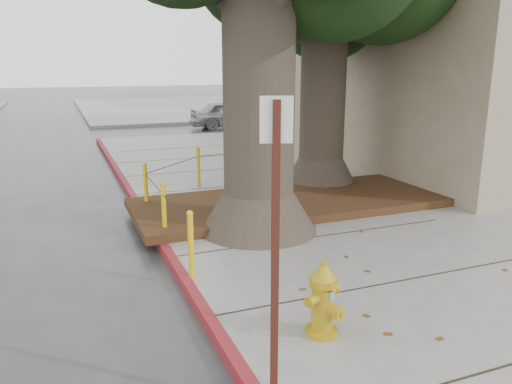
% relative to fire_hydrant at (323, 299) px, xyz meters
% --- Properties ---
extents(ground, '(140.00, 140.00, 0.00)m').
position_rel_fire_hydrant_xyz_m(ground, '(0.98, 0.82, -0.56)').
color(ground, '#28282B').
rests_on(ground, ground).
extents(sidewalk_far, '(16.00, 20.00, 0.15)m').
position_rel_fire_hydrant_xyz_m(sidewalk_far, '(6.98, 30.82, -0.49)').
color(sidewalk_far, slate).
rests_on(sidewalk_far, ground).
extents(curb_red, '(0.14, 26.00, 0.16)m').
position_rel_fire_hydrant_xyz_m(curb_red, '(-1.02, 3.32, -0.49)').
color(curb_red, maroon).
rests_on(curb_red, ground).
extents(planter_bed, '(6.40, 2.60, 0.16)m').
position_rel_fire_hydrant_xyz_m(planter_bed, '(1.88, 4.72, -0.33)').
color(planter_bed, black).
rests_on(planter_bed, sidewalk_main).
extents(building_corner, '(12.00, 13.00, 10.00)m').
position_rel_fire_hydrant_xyz_m(building_corner, '(10.98, 9.32, 4.44)').
color(building_corner, tan).
rests_on(building_corner, ground).
extents(building_side_white, '(10.00, 10.00, 9.00)m').
position_rel_fire_hydrant_xyz_m(building_side_white, '(16.98, 26.82, 3.94)').
color(building_side_white, silver).
rests_on(building_side_white, ground).
extents(building_side_grey, '(12.00, 14.00, 12.00)m').
position_rel_fire_hydrant_xyz_m(building_side_grey, '(22.98, 32.82, 5.44)').
color(building_side_grey, slate).
rests_on(building_side_grey, ground).
extents(bollard_ring, '(3.79, 5.39, 0.95)m').
position_rel_fire_hydrant_xyz_m(bollard_ring, '(0.11, 5.19, 0.10)').
color(bollard_ring, yellow).
rests_on(bollard_ring, sidewalk_main).
extents(fire_hydrant, '(0.46, 0.46, 0.84)m').
position_rel_fire_hydrant_xyz_m(fire_hydrant, '(0.00, 0.00, 0.00)').
color(fire_hydrant, '#B99112').
rests_on(fire_hydrant, sidewalk_main).
extents(signpost, '(0.25, 0.10, 2.60)m').
position_rel_fire_hydrant_xyz_m(signpost, '(-0.90, -0.75, 1.06)').
color(signpost, '#471911').
rests_on(signpost, sidewalk_main).
extents(car_silver, '(3.99, 1.89, 1.32)m').
position_rel_fire_hydrant_xyz_m(car_silver, '(5.37, 18.78, 0.10)').
color(car_silver, '#A1A1A6').
rests_on(car_silver, ground).
extents(car_red, '(4.19, 1.61, 1.36)m').
position_rel_fire_hydrant_xyz_m(car_red, '(12.34, 20.49, 0.12)').
color(car_red, maroon).
rests_on(car_red, ground).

